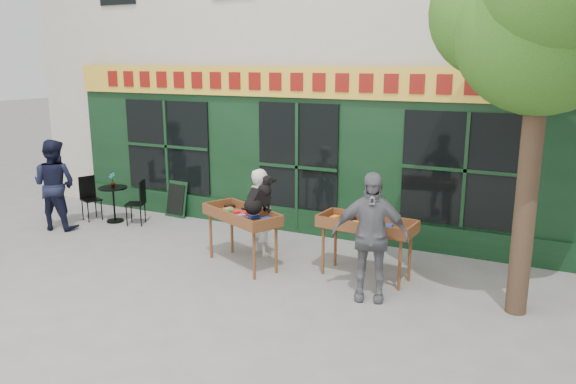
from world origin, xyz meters
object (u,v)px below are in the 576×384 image
book_cart_center (242,218)px  man_right (370,236)px  book_cart_right (367,228)px  woman (261,212)px  bistro_table (113,197)px  dog (258,194)px  man_left (54,185)px

book_cart_center → man_right: bearing=16.0°
book_cart_center → book_cart_right: bearing=35.5°
woman → bistro_table: (-3.83, 0.40, -0.24)m
book_cart_center → woman: bearing=114.7°
man_right → dog: bearing=156.4°
dog → man_left: bearing=-157.7°
book_cart_center → dog: size_ratio=2.70×
bistro_table → book_cart_center: bearing=-15.4°
dog → bistro_table: size_ratio=0.79×
woman → man_left: bearing=30.9°
book_cart_right → dog: bearing=-160.3°
book_cart_center → man_right: 2.38m
woman → man_right: size_ratio=0.83×
man_right → bistro_table: man_right is taller
dog → man_left: (-4.88, 0.20, -0.36)m
dog → man_right: man_right is taller
book_cart_right → woman: bearing=177.9°
book_cart_center → man_right: size_ratio=0.86×
woman → man_right: man_right is taller
man_right → woman: bearing=141.9°
woman → bistro_table: bearing=18.6°
woman → book_cart_right: size_ratio=1.01×
book_cart_right → bistro_table: 5.93m
man_left → book_cart_right: bearing=168.6°
bistro_table → man_left: size_ratio=0.41×
dog → bistro_table: dog is taller
bistro_table → man_left: bearing=-127.9°
dog → book_cart_right: size_ratio=0.39×
woman → book_cart_center: bearing=114.7°
book_cart_right → man_left: man_left is taller
man_left → bistro_table: bearing=-141.3°
woman → man_left: man_left is taller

